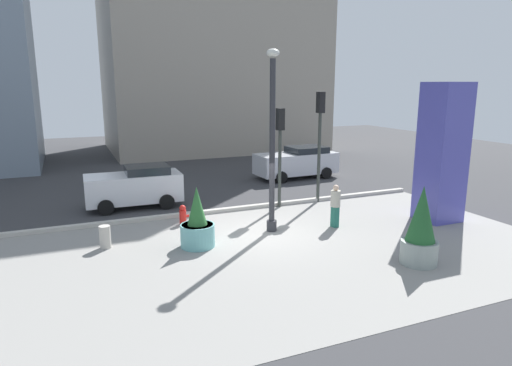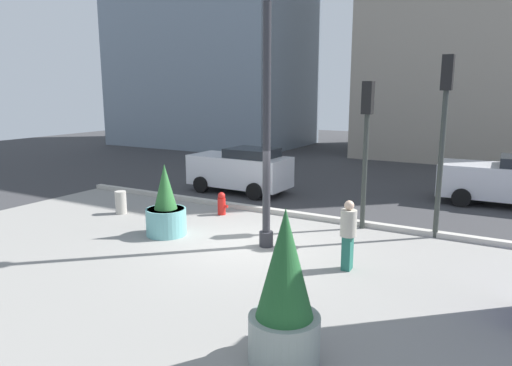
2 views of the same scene
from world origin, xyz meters
TOP-DOWN VIEW (x-y plane):
  - ground_plane at (0.00, 4.00)m, footprint 60.00×60.00m
  - plaza_pavement at (0.00, -2.00)m, footprint 18.00×10.00m
  - curb_strip at (0.00, 3.12)m, footprint 18.00×0.24m
  - lamp_post at (0.47, 0.10)m, footprint 0.44×0.44m
  - art_pillar_blue at (7.00, -1.17)m, footprint 1.39×1.39m
  - potted_plant_near_left at (-2.42, -0.40)m, footprint 1.11×1.11m
  - potted_plant_by_pillar at (3.18, -4.34)m, footprint 1.08×1.08m
  - fire_hydrant at (-2.27, 2.15)m, footprint 0.36×0.26m
  - concrete_bollard at (-5.20, 0.63)m, footprint 0.36×0.36m
  - traffic_light_corner at (4.15, 3.06)m, footprint 0.28×0.42m
  - traffic_light_far_side at (2.15, 2.91)m, footprint 0.28×0.42m
  - car_curb_west at (5.79, 8.13)m, footprint 4.64×2.20m
  - car_passing_lane at (-3.53, 5.38)m, footprint 4.01×2.02m
  - pedestrian_crossing at (2.81, -0.40)m, footprint 0.37×0.37m
  - highrise_across_street at (5.26, 21.82)m, footprint 16.36×10.72m

SIDE VIEW (x-z plane):
  - ground_plane at x=0.00m, z-range 0.00..0.00m
  - plaza_pavement at x=0.00m, z-range -0.01..0.01m
  - curb_strip at x=0.00m, z-range 0.00..0.16m
  - fire_hydrant at x=-2.27m, z-range -0.01..0.74m
  - concrete_bollard at x=-5.20m, z-range 0.00..0.75m
  - potted_plant_near_left at x=-2.42m, z-range -0.27..1.74m
  - pedestrian_crossing at x=2.81m, z-range 0.09..1.69m
  - car_curb_west at x=5.79m, z-range 0.03..1.77m
  - car_passing_lane at x=-3.53m, z-range 0.02..1.79m
  - potted_plant_by_pillar at x=3.18m, z-range -0.13..2.24m
  - art_pillar_blue at x=7.00m, z-range 0.00..5.27m
  - traffic_light_far_side at x=2.15m, z-range 0.76..4.98m
  - lamp_post at x=0.47m, z-range -0.08..6.27m
  - traffic_light_corner at x=4.15m, z-range 0.84..5.71m
  - highrise_across_street at x=5.26m, z-range 0.00..22.93m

